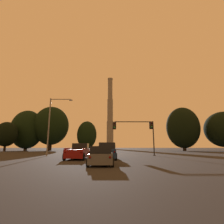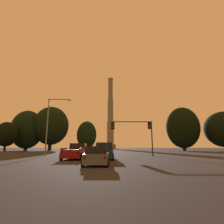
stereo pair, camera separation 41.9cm
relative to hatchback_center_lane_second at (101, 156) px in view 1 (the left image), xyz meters
name	(u,v)px [view 1 (the left image)]	position (x,y,z in m)	size (l,w,h in m)	color
hatchback_center_lane_second	(101,156)	(0.00, 0.00, 0.00)	(1.91, 4.11, 1.44)	#4C4F54
suv_center_lane_front	(107,151)	(0.29, 6.52, 0.23)	(2.15, 4.92, 1.86)	navy
pickup_truck_left_lane_front	(78,152)	(-3.09, 7.04, 0.14)	(2.19, 5.51, 1.82)	maroon
traffic_light_overhead_right	(139,129)	(5.39, 14.73, 3.67)	(6.90, 0.50, 5.59)	black
street_lamp	(53,120)	(-8.58, 13.58, 4.98)	(3.73, 0.36, 9.19)	slate
smokestack	(110,120)	(0.00, 113.54, 20.30)	(7.77, 7.77, 53.49)	slate
treeline_far_left	(183,128)	(26.09, 47.17, 7.43)	(11.44, 10.29, 15.27)	black
treeline_right_mid	(87,135)	(-8.58, 53.38, 5.27)	(7.47, 6.72, 11.19)	black
treeline_far_right	(224,129)	(38.78, 44.24, 6.54)	(12.84, 11.56, 13.18)	black
treeline_left_mid	(27,129)	(-31.41, 52.91, 7.33)	(12.07, 10.86, 15.28)	black
treeline_center_left	(6,134)	(-34.31, 44.72, 4.92)	(7.20, 6.48, 9.70)	black
treeline_center_right	(51,126)	(-22.57, 53.63, 8.86)	(13.39, 12.05, 16.94)	black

